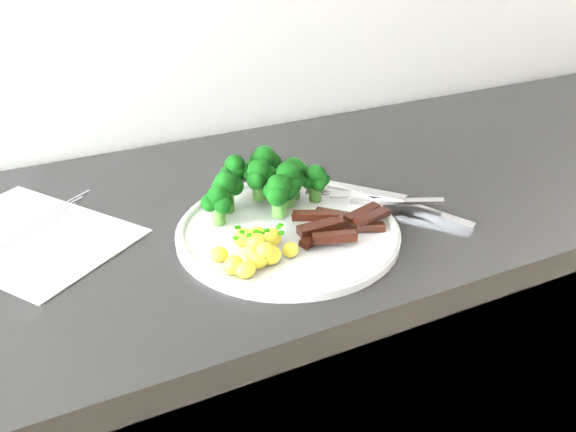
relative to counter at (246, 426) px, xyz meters
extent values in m
cube|color=black|center=(0.00, 0.01, 0.00)|extent=(2.32, 0.58, 0.87)
cube|color=white|center=(-0.28, 0.06, 0.44)|extent=(0.31, 0.33, 0.00)
cube|color=slate|center=(-0.23, 0.12, 0.44)|extent=(0.11, 0.07, 0.00)
cube|color=slate|center=(-0.24, 0.11, 0.44)|extent=(0.10, 0.07, 0.00)
cube|color=slate|center=(-0.25, 0.09, 0.44)|extent=(0.10, 0.07, 0.00)
cube|color=slate|center=(-0.26, 0.08, 0.44)|extent=(0.10, 0.07, 0.00)
cube|color=slate|center=(-0.28, 0.06, 0.44)|extent=(0.09, 0.06, 0.00)
cylinder|color=white|center=(0.04, -0.09, 0.44)|extent=(0.30, 0.30, 0.01)
torus|color=white|center=(0.04, -0.09, 0.45)|extent=(0.29, 0.29, 0.01)
cylinder|color=#376A21|center=(0.03, -0.01, 0.47)|extent=(0.02, 0.02, 0.03)
sphere|color=black|center=(0.04, -0.02, 0.49)|extent=(0.03, 0.03, 0.03)
sphere|color=black|center=(0.02, 0.00, 0.49)|extent=(0.02, 0.02, 0.02)
sphere|color=black|center=(0.02, -0.02, 0.49)|extent=(0.03, 0.03, 0.03)
sphere|color=black|center=(0.03, -0.01, 0.50)|extent=(0.03, 0.03, 0.03)
cylinder|color=#376A21|center=(0.08, -0.01, 0.46)|extent=(0.02, 0.02, 0.03)
sphere|color=black|center=(0.10, -0.01, 0.48)|extent=(0.03, 0.03, 0.03)
sphere|color=black|center=(0.09, 0.00, 0.48)|extent=(0.02, 0.02, 0.02)
sphere|color=black|center=(0.07, -0.01, 0.48)|extent=(0.03, 0.03, 0.03)
sphere|color=black|center=(0.08, -0.03, 0.48)|extent=(0.03, 0.03, 0.03)
sphere|color=black|center=(0.08, -0.01, 0.49)|extent=(0.03, 0.03, 0.03)
cylinder|color=#376A21|center=(-0.02, -0.01, 0.46)|extent=(0.02, 0.02, 0.03)
sphere|color=black|center=(0.00, -0.01, 0.48)|extent=(0.03, 0.03, 0.03)
sphere|color=black|center=(-0.02, 0.00, 0.48)|extent=(0.02, 0.02, 0.02)
sphere|color=black|center=(-0.03, -0.02, 0.48)|extent=(0.02, 0.02, 0.02)
sphere|color=black|center=(-0.02, -0.01, 0.49)|extent=(0.03, 0.03, 0.03)
cylinder|color=#376A21|center=(0.06, 0.02, 0.47)|extent=(0.02, 0.02, 0.03)
sphere|color=black|center=(0.07, 0.02, 0.49)|extent=(0.03, 0.03, 0.03)
sphere|color=black|center=(0.05, 0.03, 0.49)|extent=(0.02, 0.02, 0.02)
sphere|color=black|center=(0.05, 0.01, 0.49)|extent=(0.02, 0.02, 0.02)
sphere|color=black|center=(0.06, 0.02, 0.50)|extent=(0.03, 0.03, 0.03)
cylinder|color=#376A21|center=(0.01, 0.02, 0.47)|extent=(0.02, 0.02, 0.03)
sphere|color=black|center=(0.02, 0.02, 0.49)|extent=(0.02, 0.02, 0.02)
sphere|color=black|center=(0.01, 0.03, 0.49)|extent=(0.02, 0.02, 0.02)
sphere|color=black|center=(0.00, 0.02, 0.49)|extent=(0.02, 0.02, 0.02)
sphere|color=black|center=(0.01, 0.01, 0.49)|extent=(0.02, 0.02, 0.02)
sphere|color=black|center=(0.01, 0.02, 0.50)|extent=(0.03, 0.03, 0.03)
cylinder|color=#376A21|center=(0.11, -0.03, 0.46)|extent=(0.02, 0.02, 0.02)
sphere|color=black|center=(0.12, -0.03, 0.48)|extent=(0.02, 0.02, 0.02)
sphere|color=black|center=(0.11, -0.02, 0.48)|extent=(0.02, 0.02, 0.02)
sphere|color=black|center=(0.10, -0.03, 0.48)|extent=(0.02, 0.02, 0.02)
sphere|color=black|center=(0.11, -0.05, 0.48)|extent=(0.02, 0.02, 0.02)
sphere|color=black|center=(0.11, -0.03, 0.49)|extent=(0.03, 0.03, 0.03)
cylinder|color=#376A21|center=(-0.04, -0.04, 0.46)|extent=(0.02, 0.02, 0.02)
sphere|color=black|center=(-0.03, -0.04, 0.48)|extent=(0.02, 0.02, 0.02)
sphere|color=black|center=(-0.04, -0.03, 0.48)|extent=(0.02, 0.02, 0.02)
sphere|color=black|center=(-0.05, -0.03, 0.48)|extent=(0.02, 0.02, 0.02)
sphere|color=black|center=(-0.04, -0.05, 0.48)|extent=(0.02, 0.02, 0.02)
sphere|color=black|center=(-0.04, -0.04, 0.49)|extent=(0.03, 0.03, 0.03)
cylinder|color=#376A21|center=(0.04, -0.05, 0.46)|extent=(0.02, 0.02, 0.03)
sphere|color=black|center=(0.06, -0.06, 0.48)|extent=(0.02, 0.02, 0.02)
sphere|color=black|center=(0.04, -0.04, 0.48)|extent=(0.02, 0.02, 0.02)
sphere|color=black|center=(0.04, -0.06, 0.48)|extent=(0.03, 0.03, 0.03)
sphere|color=black|center=(0.04, -0.05, 0.49)|extent=(0.03, 0.03, 0.03)
cylinder|color=#376A21|center=(0.07, -0.03, 0.46)|extent=(0.02, 0.02, 0.03)
sphere|color=black|center=(0.08, -0.03, 0.48)|extent=(0.02, 0.02, 0.02)
sphere|color=black|center=(0.07, -0.02, 0.49)|extent=(0.03, 0.03, 0.03)
sphere|color=black|center=(0.05, -0.03, 0.48)|extent=(0.03, 0.03, 0.03)
sphere|color=black|center=(0.07, -0.04, 0.48)|extent=(0.02, 0.02, 0.02)
sphere|color=black|center=(0.07, -0.03, 0.50)|extent=(0.03, 0.03, 0.03)
ellipsoid|color=yellow|center=(-0.03, -0.14, 0.46)|extent=(0.02, 0.02, 0.02)
ellipsoid|color=yellow|center=(-0.03, -0.14, 0.46)|extent=(0.03, 0.03, 0.02)
ellipsoid|color=yellow|center=(-0.07, -0.12, 0.46)|extent=(0.02, 0.02, 0.02)
ellipsoid|color=yellow|center=(-0.03, -0.14, 0.46)|extent=(0.03, 0.02, 0.02)
ellipsoid|color=yellow|center=(-0.05, -0.17, 0.46)|extent=(0.02, 0.02, 0.02)
ellipsoid|color=yellow|center=(-0.02, -0.11, 0.46)|extent=(0.03, 0.02, 0.02)
ellipsoid|color=yellow|center=(-0.02, -0.15, 0.46)|extent=(0.03, 0.02, 0.03)
ellipsoid|color=yellow|center=(-0.03, -0.16, 0.46)|extent=(0.03, 0.02, 0.02)
ellipsoid|color=yellow|center=(-0.02, -0.14, 0.46)|extent=(0.03, 0.02, 0.02)
ellipsoid|color=yellow|center=(0.01, -0.15, 0.46)|extent=(0.02, 0.02, 0.02)
ellipsoid|color=yellow|center=(0.00, -0.12, 0.46)|extent=(0.03, 0.03, 0.02)
ellipsoid|color=yellow|center=(-0.01, -0.10, 0.46)|extent=(0.02, 0.02, 0.02)
ellipsoid|color=yellow|center=(-0.03, -0.10, 0.46)|extent=(0.03, 0.02, 0.02)
ellipsoid|color=yellow|center=(-0.03, -0.14, 0.47)|extent=(0.02, 0.02, 0.02)
ellipsoid|color=yellow|center=(-0.03, -0.16, 0.47)|extent=(0.02, 0.02, 0.02)
ellipsoid|color=yellow|center=(-0.06, -0.15, 0.46)|extent=(0.02, 0.02, 0.02)
cube|color=#156A01|center=(-0.02, -0.13, 0.48)|extent=(0.01, 0.01, 0.00)
cube|color=#156A01|center=(0.01, -0.12, 0.47)|extent=(0.01, 0.01, 0.00)
cube|color=#156A01|center=(-0.02, -0.13, 0.47)|extent=(0.01, 0.01, 0.00)
cube|color=#156A01|center=(-0.01, -0.12, 0.47)|extent=(0.01, 0.01, 0.00)
cube|color=#156A01|center=(-0.04, -0.14, 0.48)|extent=(0.01, 0.01, 0.00)
cube|color=#156A01|center=(-0.02, -0.14, 0.48)|extent=(0.01, 0.01, 0.00)
cube|color=#156A01|center=(-0.02, -0.14, 0.48)|extent=(0.01, 0.01, 0.00)
cube|color=#156A01|center=(0.01, -0.14, 0.47)|extent=(0.01, 0.01, 0.00)
cube|color=#156A01|center=(-0.03, -0.13, 0.47)|extent=(0.01, 0.01, 0.00)
cube|color=#156A01|center=(-0.04, -0.12, 0.48)|extent=(0.01, 0.01, 0.00)
cube|color=#156A01|center=(-0.04, -0.11, 0.48)|extent=(0.01, 0.01, 0.00)
cube|color=#156A01|center=(-0.05, -0.13, 0.48)|extent=(0.01, 0.01, 0.00)
cube|color=#156A01|center=(0.01, -0.12, 0.47)|extent=(0.01, 0.01, 0.00)
cube|color=#156A01|center=(-0.02, -0.13, 0.47)|extent=(0.01, 0.01, 0.00)
cube|color=black|center=(0.12, -0.14, 0.45)|extent=(0.07, 0.04, 0.02)
cube|color=black|center=(0.09, -0.12, 0.45)|extent=(0.07, 0.05, 0.01)
cube|color=black|center=(0.11, -0.10, 0.45)|extent=(0.06, 0.06, 0.01)
cube|color=black|center=(0.11, -0.12, 0.45)|extent=(0.06, 0.04, 0.01)
cube|color=black|center=(0.10, -0.13, 0.45)|extent=(0.06, 0.03, 0.01)
cube|color=black|center=(0.06, -0.13, 0.45)|extent=(0.07, 0.04, 0.02)
cube|color=black|center=(0.14, -0.13, 0.46)|extent=(0.06, 0.03, 0.01)
cube|color=black|center=(0.14, -0.11, 0.46)|extent=(0.06, 0.03, 0.01)
cube|color=black|center=(0.07, -0.13, 0.46)|extent=(0.06, 0.02, 0.01)
cube|color=black|center=(0.07, -0.10, 0.46)|extent=(0.06, 0.05, 0.02)
cube|color=black|center=(0.07, -0.15, 0.46)|extent=(0.06, 0.03, 0.01)
cube|color=silver|center=(0.21, -0.10, 0.45)|extent=(0.11, 0.09, 0.02)
cube|color=silver|center=(0.14, -0.05, 0.46)|extent=(0.03, 0.03, 0.01)
cylinder|color=silver|center=(0.12, -0.03, 0.46)|extent=(0.04, 0.03, 0.00)
cylinder|color=silver|center=(0.12, -0.03, 0.46)|extent=(0.04, 0.03, 0.00)
cylinder|color=silver|center=(0.12, -0.04, 0.46)|extent=(0.04, 0.03, 0.00)
cylinder|color=silver|center=(0.11, -0.04, 0.46)|extent=(0.04, 0.03, 0.00)
cube|color=silver|center=(0.18, -0.04, 0.45)|extent=(0.09, 0.12, 0.01)
cube|color=silver|center=(0.24, -0.14, 0.44)|extent=(0.07, 0.10, 0.02)
camera|label=1|loc=(-0.26, -0.71, 0.85)|focal=37.68mm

